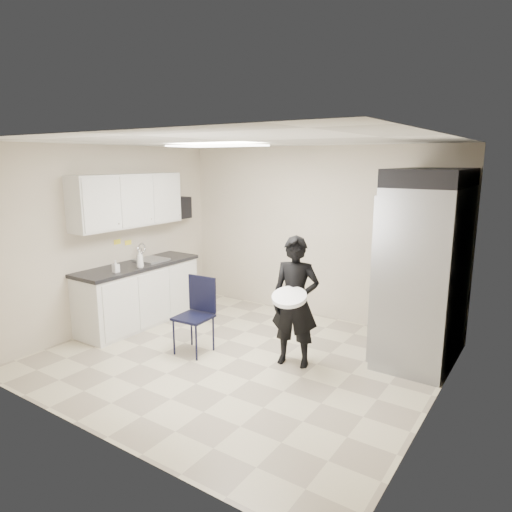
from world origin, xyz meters
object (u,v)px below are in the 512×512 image
Objects in this scene: folding_chair at (193,317)px; man_tuxedo at (295,302)px; commercial_fridge at (424,275)px; lower_counter at (139,295)px.

folding_chair is 1.32m from man_tuxedo.
commercial_fridge is 1.59m from man_tuxedo.
commercial_fridge reaches higher than man_tuxedo.
folding_chair is at bearing -14.56° from lower_counter.
man_tuxedo reaches higher than lower_counter.
man_tuxedo is (2.59, 0.06, 0.34)m from lower_counter.
lower_counter is at bearing 162.11° from folding_chair.
folding_chair is 0.60× the size of man_tuxedo.
man_tuxedo reaches higher than folding_chair.
commercial_fridge is at bearing 15.88° from lower_counter.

